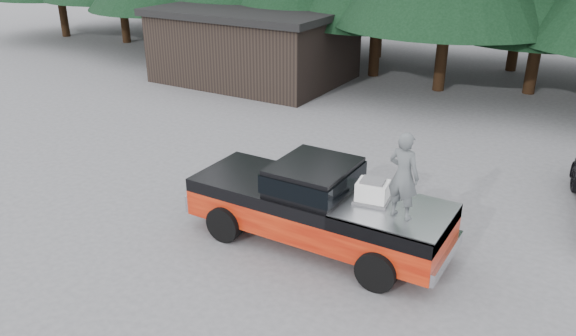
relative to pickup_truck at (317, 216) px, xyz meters
The scene contains 6 objects.
ground 0.92m from the pickup_truck, 151.50° to the right, with size 120.00×120.00×0.00m, color #535356.
pickup_truck is the anchor object (origin of this frame).
truck_cab 0.97m from the pickup_truck, behind, with size 1.66×1.90×0.59m, color black.
air_compressor 1.53m from the pickup_truck, ahead, with size 0.63×0.52×0.43m, color white.
man_on_bed 2.53m from the pickup_truck, ahead, with size 0.65×0.42×1.77m, color #4C5152.
utility_building 15.14m from the pickup_truck, 129.23° to the left, with size 8.40×6.40×3.30m.
Camera 1 is at (5.68, -9.53, 6.61)m, focal length 35.00 mm.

